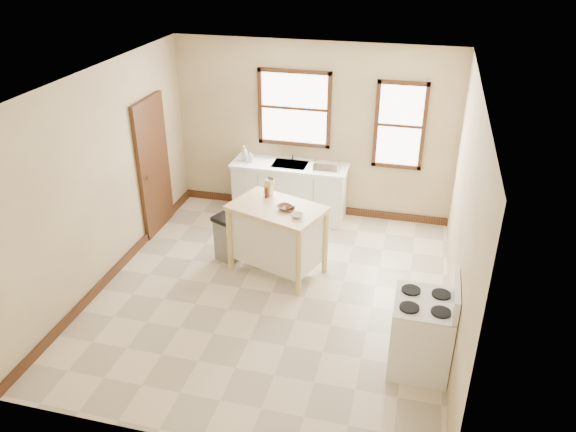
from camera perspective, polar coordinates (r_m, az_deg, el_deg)
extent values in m
plane|color=#B6A890|center=(7.48, -1.68, -7.76)|extent=(5.00, 5.00, 0.00)
plane|color=white|center=(6.29, -2.03, 13.54)|extent=(5.00, 5.00, 0.00)
cube|color=beige|center=(9.02, 2.54, 8.64)|extent=(4.50, 0.04, 2.80)
cube|color=beige|center=(7.65, -18.32, 3.64)|extent=(0.04, 5.00, 2.80)
cube|color=beige|center=(6.57, 17.40, -0.21)|extent=(0.04, 5.00, 2.80)
cube|color=#351C0E|center=(8.79, -13.48, 4.93)|extent=(0.06, 0.90, 2.10)
cube|color=#351C0E|center=(9.51, 2.33, 0.93)|extent=(4.50, 0.04, 0.12)
cube|color=#351C0E|center=(8.24, -16.78, -4.91)|extent=(0.04, 5.00, 0.12)
cylinder|color=silver|center=(9.09, 0.47, 6.36)|extent=(0.03, 0.03, 0.22)
imported|color=#B2B2B2|center=(9.10, -4.42, 6.38)|extent=(0.10, 0.10, 0.25)
imported|color=#B2B2B2|center=(9.05, -3.86, 6.01)|extent=(0.09, 0.09, 0.17)
cylinder|color=#442012|center=(7.64, -2.20, 2.37)|extent=(0.06, 0.06, 0.15)
imported|color=brown|center=(7.35, -0.36, 0.88)|extent=(0.26, 0.26, 0.05)
imported|color=brown|center=(7.31, 0.11, 0.71)|extent=(0.19, 0.19, 0.04)
imported|color=silver|center=(7.14, 0.94, 0.04)|extent=(0.16, 0.16, 0.05)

